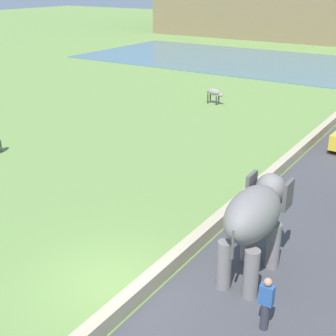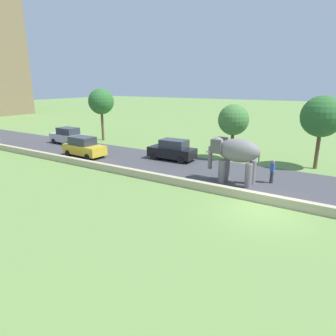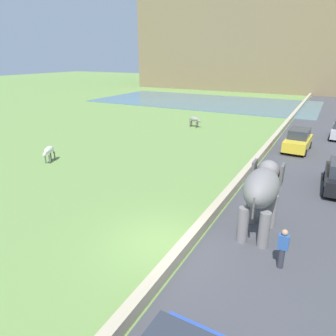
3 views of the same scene
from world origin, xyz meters
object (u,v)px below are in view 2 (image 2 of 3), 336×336
elephant (235,153)px  car_silver (68,136)px  car_yellow (84,147)px  car_black (172,150)px  person_beside_elephant (272,171)px

elephant → car_silver: size_ratio=0.85×
car_yellow → car_black: (3.15, -7.27, 0.00)m
elephant → car_yellow: (0.01, 13.87, -1.14)m
elephant → car_silver: bearing=81.0°
car_yellow → elephant: bearing=-90.0°
car_black → elephant: bearing=-115.6°
car_silver → car_black: bearing=-90.0°
car_black → car_silver: bearing=90.0°
elephant → person_beside_elephant: size_ratio=2.13×
person_beside_elephant → car_yellow: car_yellow is taller
car_yellow → car_silver: 6.75m
car_black → car_silver: same height
person_beside_elephant → car_silver: (1.85, 21.96, 0.03)m
person_beside_elephant → car_black: (1.86, 8.72, 0.03)m
car_yellow → car_silver: bearing=62.2°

